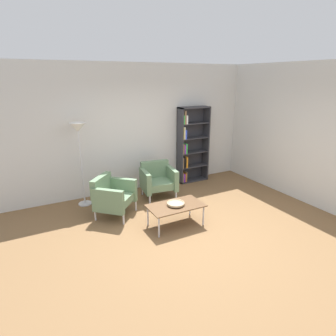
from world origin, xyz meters
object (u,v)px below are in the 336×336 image
object	(u,v)px
floor_lamp_torchiere	(79,137)
armchair_by_bookshelf	(112,195)
bookshelf_tall	(190,146)
coffee_table_low	(176,207)
decorative_bowl	(176,203)
armchair_spare_guest	(158,179)

from	to	relation	value
floor_lamp_torchiere	armchair_by_bookshelf	bearing A→B (deg)	-62.96
bookshelf_tall	coffee_table_low	size ratio (longest dim) A/B	1.90
coffee_table_low	armchair_by_bookshelf	distance (m)	1.28
decorative_bowl	armchair_spare_guest	xyz separation A→B (m)	(0.28, 1.33, -0.02)
bookshelf_tall	armchair_by_bookshelf	size ratio (longest dim) A/B	2.00
bookshelf_tall	armchair_spare_guest	bearing A→B (deg)	-154.76
armchair_spare_guest	coffee_table_low	bearing A→B (deg)	-94.82
bookshelf_tall	decorative_bowl	xyz separation A→B (m)	(-1.47, -1.89, -0.50)
decorative_bowl	floor_lamp_torchiere	bearing A→B (deg)	126.93
decorative_bowl	bookshelf_tall	bearing A→B (deg)	52.04
decorative_bowl	armchair_by_bookshelf	xyz separation A→B (m)	(-0.88, 0.93, -0.02)
armchair_by_bookshelf	armchair_spare_guest	bearing A→B (deg)	-27.72
bookshelf_tall	floor_lamp_torchiere	bearing A→B (deg)	-175.86
decorative_bowl	floor_lamp_torchiere	xyz separation A→B (m)	(-1.27, 1.69, 1.01)
coffee_table_low	armchair_spare_guest	xyz separation A→B (m)	(0.28, 1.33, 0.05)
decorative_bowl	coffee_table_low	bearing A→B (deg)	-63.43
bookshelf_tall	decorative_bowl	distance (m)	2.45
armchair_spare_guest	decorative_bowl	bearing A→B (deg)	-94.82
coffee_table_low	armchair_by_bookshelf	bearing A→B (deg)	133.48
bookshelf_tall	floor_lamp_torchiere	distance (m)	2.80
coffee_table_low	floor_lamp_torchiere	size ratio (longest dim) A/B	0.57
armchair_spare_guest	bookshelf_tall	bearing A→B (deg)	32.53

